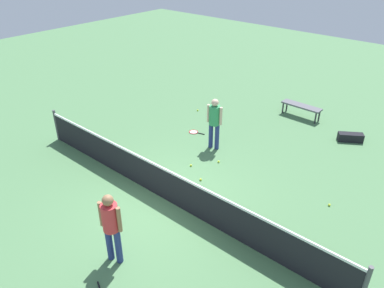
{
  "coord_description": "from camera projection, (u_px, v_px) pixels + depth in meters",
  "views": [
    {
      "loc": [
        -5.63,
        5.47,
        6.08
      ],
      "look_at": [
        0.35,
        -1.47,
        0.9
      ],
      "focal_mm": 35.03,
      "sensor_mm": 36.0,
      "label": 1
    }
  ],
  "objects": [
    {
      "name": "tennis_ball_baseline",
      "position": [
        201.0,
        180.0,
        10.52
      ],
      "size": [
        0.07,
        0.07,
        0.07
      ],
      "primitive_type": "sphere",
      "color": "#C6E033",
      "rests_on": "ground_plane"
    },
    {
      "name": "courtside_bench",
      "position": [
        301.0,
        107.0,
        13.98
      ],
      "size": [
        1.51,
        0.44,
        0.48
      ],
      "color": "#595960",
      "rests_on": "ground_plane"
    },
    {
      "name": "tennis_ball_stray_left",
      "position": [
        219.0,
        162.0,
        11.34
      ],
      "size": [
        0.07,
        0.07,
        0.07
      ],
      "primitive_type": "sphere",
      "color": "#C6E033",
      "rests_on": "ground_plane"
    },
    {
      "name": "tennis_racket_near_player",
      "position": [
        194.0,
        132.0,
        13.07
      ],
      "size": [
        0.61,
        0.38,
        0.03
      ],
      "color": "red",
      "rests_on": "ground_plane"
    },
    {
      "name": "court_net",
      "position": [
        165.0,
        183.0,
        9.55
      ],
      "size": [
        10.09,
        0.09,
        1.07
      ],
      "color": "#4C4C51",
      "rests_on": "ground_plane"
    },
    {
      "name": "ground_plane",
      "position": [
        165.0,
        199.0,
        9.8
      ],
      "size": [
        40.0,
        40.0,
        0.0
      ],
      "primitive_type": "plane",
      "color": "#4C7A4C"
    },
    {
      "name": "tennis_ball_midcourt",
      "position": [
        329.0,
        205.0,
        9.54
      ],
      "size": [
        0.07,
        0.07,
        0.07
      ],
      "primitive_type": "sphere",
      "color": "#C6E033",
      "rests_on": "ground_plane"
    },
    {
      "name": "player_near_side",
      "position": [
        214.0,
        120.0,
        11.64
      ],
      "size": [
        0.53,
        0.4,
        1.7
      ],
      "color": "navy",
      "rests_on": "ground_plane"
    },
    {
      "name": "tennis_ball_by_net",
      "position": [
        198.0,
        110.0,
        14.63
      ],
      "size": [
        0.07,
        0.07,
        0.07
      ],
      "primitive_type": "sphere",
      "color": "#C6E033",
      "rests_on": "ground_plane"
    },
    {
      "name": "player_far_side",
      "position": [
        111.0,
        223.0,
        7.5
      ],
      "size": [
        0.52,
        0.43,
        1.7
      ],
      "color": "navy",
      "rests_on": "ground_plane"
    },
    {
      "name": "equipment_bag",
      "position": [
        352.0,
        137.0,
        12.47
      ],
      "size": [
        0.82,
        0.67,
        0.28
      ],
      "color": "black",
      "rests_on": "ground_plane"
    },
    {
      "name": "tennis_ball_near_player",
      "position": [
        191.0,
        165.0,
        11.16
      ],
      "size": [
        0.07,
        0.07,
        0.07
      ],
      "primitive_type": "sphere",
      "color": "#C6E033",
      "rests_on": "ground_plane"
    }
  ]
}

